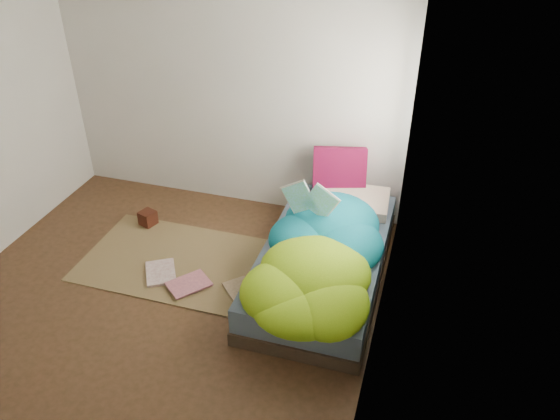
# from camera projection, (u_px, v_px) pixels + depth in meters

# --- Properties ---
(ground) EXTENTS (3.50, 3.50, 0.00)m
(ground) POSITION_uv_depth(u_px,v_px,m) (159.00, 303.00, 4.52)
(ground) COLOR #3E2C17
(ground) RESTS_ON ground
(room_walls) EXTENTS (3.54, 3.54, 2.62)m
(room_walls) POSITION_uv_depth(u_px,v_px,m) (133.00, 121.00, 3.65)
(room_walls) COLOR silver
(room_walls) RESTS_ON ground
(bed) EXTENTS (1.00, 2.00, 0.34)m
(bed) POSITION_uv_depth(u_px,v_px,m) (323.00, 262.00, 4.72)
(bed) COLOR #372B1E
(bed) RESTS_ON ground
(duvet) EXTENTS (0.96, 1.84, 0.34)m
(duvet) POSITION_uv_depth(u_px,v_px,m) (319.00, 244.00, 4.35)
(duvet) COLOR #075777
(duvet) RESTS_ON bed
(rug) EXTENTS (1.60, 1.10, 0.01)m
(rug) POSITION_uv_depth(u_px,v_px,m) (173.00, 260.00, 5.00)
(rug) COLOR brown
(rug) RESTS_ON ground
(pillow_floral) EXTENTS (0.65, 0.42, 0.14)m
(pillow_floral) POSITION_uv_depth(u_px,v_px,m) (354.00, 202.00, 5.08)
(pillow_floral) COLOR beige
(pillow_floral) RESTS_ON bed
(pillow_magenta) EXTENTS (0.52, 0.27, 0.50)m
(pillow_magenta) POSITION_uv_depth(u_px,v_px,m) (339.00, 174.00, 5.17)
(pillow_magenta) COLOR #4D052F
(pillow_magenta) RESTS_ON bed
(open_book) EXTENTS (0.41, 0.13, 0.25)m
(open_book) POSITION_uv_depth(u_px,v_px,m) (310.00, 190.00, 4.50)
(open_book) COLOR #2D8B3E
(open_book) RESTS_ON duvet
(wooden_box) EXTENTS (0.18, 0.18, 0.14)m
(wooden_box) POSITION_uv_depth(u_px,v_px,m) (148.00, 218.00, 5.45)
(wooden_box) COLOR #33120B
(wooden_box) RESTS_ON rug
(floor_book_a) EXTENTS (0.39, 0.42, 0.03)m
(floor_book_a) POSITION_uv_depth(u_px,v_px,m) (146.00, 275.00, 4.79)
(floor_book_a) COLOR white
(floor_book_a) RESTS_ON rug
(floor_book_b) EXTENTS (0.42, 0.43, 0.03)m
(floor_book_b) POSITION_uv_depth(u_px,v_px,m) (182.00, 276.00, 4.77)
(floor_book_b) COLOR #D77C82
(floor_book_b) RESTS_ON rug
(floor_book_c) EXTENTS (0.36, 0.36, 0.02)m
(floor_book_c) POSITION_uv_depth(u_px,v_px,m) (229.00, 294.00, 4.58)
(floor_book_c) COLOR tan
(floor_book_c) RESTS_ON rug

